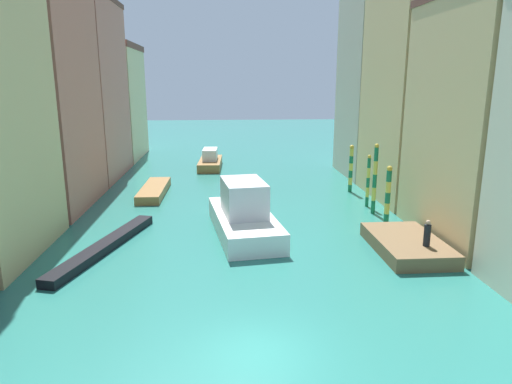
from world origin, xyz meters
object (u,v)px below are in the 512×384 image
at_px(mooring_pole_0, 388,195).
at_px(motorboat_1, 210,161).
at_px(waterfront_dock, 407,245).
at_px(motorboat_0, 154,190).
at_px(mooring_pole_3, 351,168).
at_px(gondola_black, 105,246).
at_px(person_on_dock, 427,234).
at_px(mooring_pole_1, 375,178).
at_px(mooring_pole_2, 368,180).
at_px(vaporetto_white, 244,215).

height_order(mooring_pole_0, motorboat_1, mooring_pole_0).
xyz_separation_m(waterfront_dock, motorboat_0, (-16.23, 14.84, -0.05)).
distance_m(mooring_pole_3, gondola_black, 22.14).
distance_m(mooring_pole_0, motorboat_1, 25.11).
relative_size(mooring_pole_0, motorboat_0, 0.52).
bearing_deg(motorboat_0, person_on_dock, -43.98).
distance_m(mooring_pole_1, motorboat_1, 22.87).
height_order(gondola_black, motorboat_1, motorboat_1).
bearing_deg(mooring_pole_2, motorboat_0, 162.78).
distance_m(waterfront_dock, mooring_pole_2, 9.76).
height_order(waterfront_dock, gondola_black, waterfront_dock).
bearing_deg(gondola_black, mooring_pole_0, 11.39).
distance_m(person_on_dock, vaporetto_white, 10.92).
bearing_deg(motorboat_0, mooring_pole_2, -17.22).
height_order(mooring_pole_2, motorboat_1, mooring_pole_2).
relative_size(mooring_pole_2, motorboat_1, 0.56).
bearing_deg(motorboat_0, waterfront_dock, -42.45).
bearing_deg(motorboat_0, mooring_pole_3, -1.38).
bearing_deg(person_on_dock, motorboat_0, 136.02).
distance_m(mooring_pole_1, motorboat_0, 18.39).
bearing_deg(waterfront_dock, vaporetto_white, 156.37).
distance_m(waterfront_dock, motorboat_0, 21.99).
bearing_deg(waterfront_dock, mooring_pole_2, 85.74).
bearing_deg(motorboat_1, mooring_pole_0, -60.57).
distance_m(mooring_pole_1, vaporetto_white, 10.42).
xyz_separation_m(mooring_pole_0, motorboat_1, (-12.32, 21.84, -1.31)).
relative_size(gondola_black, motorboat_1, 1.47).
distance_m(person_on_dock, motorboat_0, 23.28).
bearing_deg(motorboat_0, mooring_pole_0, -30.13).
height_order(mooring_pole_1, motorboat_0, mooring_pole_1).
height_order(waterfront_dock, mooring_pole_3, mooring_pole_3).
bearing_deg(mooring_pole_1, waterfront_dock, -94.22).
xyz_separation_m(waterfront_dock, mooring_pole_2, (0.71, 9.59, 1.66)).
relative_size(waterfront_dock, mooring_pole_3, 1.49).
bearing_deg(person_on_dock, mooring_pole_1, 89.61).
bearing_deg(mooring_pole_3, mooring_pole_1, -91.39).
height_order(mooring_pole_2, vaporetto_white, mooring_pole_2).
xyz_separation_m(mooring_pole_1, vaporetto_white, (-9.62, -3.73, -1.40)).
relative_size(mooring_pole_1, vaporetto_white, 0.54).
relative_size(mooring_pole_0, vaporetto_white, 0.42).
xyz_separation_m(gondola_black, motorboat_0, (0.90, 13.35, 0.10)).
distance_m(mooring_pole_2, motorboat_1, 21.35).
bearing_deg(gondola_black, mooring_pole_3, 35.93).
relative_size(mooring_pole_0, mooring_pole_1, 0.78).
bearing_deg(gondola_black, waterfront_dock, -4.98).
height_order(person_on_dock, mooring_pole_3, mooring_pole_3).
xyz_separation_m(waterfront_dock, vaporetto_white, (-9.06, 3.96, 0.81)).
bearing_deg(gondola_black, motorboat_1, 77.95).
distance_m(waterfront_dock, mooring_pole_3, 14.55).
bearing_deg(motorboat_1, waterfront_dock, -66.49).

